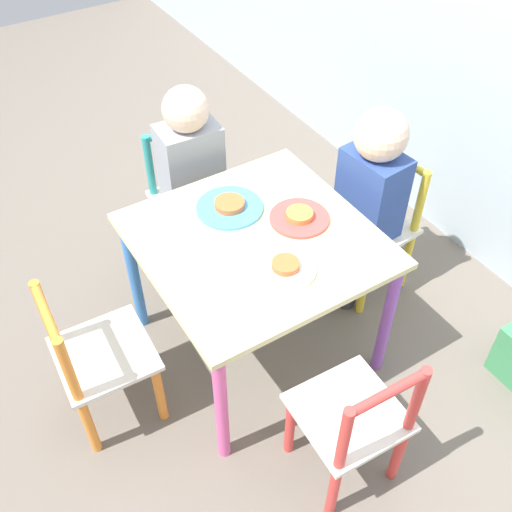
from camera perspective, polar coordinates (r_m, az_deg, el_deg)
ground_plane at (r=2.05m, az=0.00°, el=-8.27°), size 6.00×6.00×0.00m
kids_table at (r=1.74m, az=0.00°, el=0.17°), size 0.64×0.64×0.49m
chair_yellow at (r=2.12m, az=11.12°, el=2.71°), size 0.28×0.28×0.51m
chair_teal at (r=2.20m, az=-6.32°, el=5.21°), size 0.28×0.28×0.51m
chair_red at (r=1.62m, az=9.26°, el=-15.39°), size 0.27×0.27×0.51m
chair_orange at (r=1.76m, az=-14.90°, el=-9.55°), size 0.27×0.27×0.51m
child_back at (r=1.96m, az=10.62°, el=6.11°), size 0.21×0.22×0.73m
child_left at (r=2.05m, az=-6.01°, el=8.11°), size 0.21×0.21×0.73m
plate_back at (r=1.75m, az=4.15°, el=3.72°), size 0.18×0.18×0.03m
plate_left at (r=1.78m, az=-2.54°, el=4.72°), size 0.20×0.20×0.03m
plate_right at (r=1.60m, az=2.82°, el=-1.08°), size 0.17×0.17×0.03m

